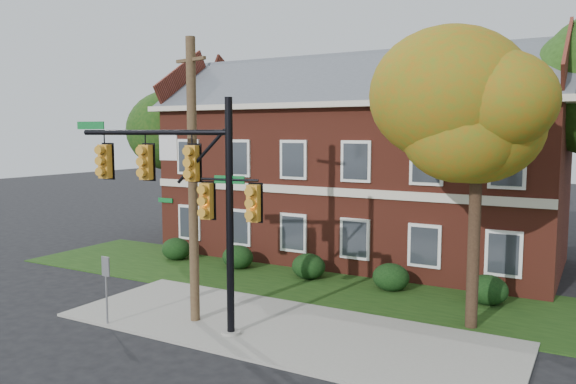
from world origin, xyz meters
The scene contains 15 objects.
ground centered at (0.00, 0.00, 0.00)m, with size 120.00×120.00×0.00m, color black.
sidewalk centered at (0.00, 1.00, 0.04)m, with size 14.00×5.00×0.08m, color gray.
grass_strip centered at (0.00, 6.00, 0.02)m, with size 30.00×6.00×0.04m, color #193811.
apartment_building centered at (-2.00, 11.95, 4.99)m, with size 18.80×8.80×9.74m.
hedge_far_left centered at (-9.00, 6.70, 0.53)m, with size 1.40×1.26×1.05m, color black.
hedge_left centered at (-5.50, 6.70, 0.53)m, with size 1.40×1.26×1.05m, color black.
hedge_center centered at (-2.00, 6.70, 0.53)m, with size 1.40×1.26×1.05m, color black.
hedge_right centered at (1.50, 6.70, 0.53)m, with size 1.40×1.26×1.05m, color black.
hedge_far_right centered at (5.00, 6.70, 0.53)m, with size 1.40×1.26×1.05m, color black.
tree_near_right centered at (5.22, 3.87, 6.67)m, with size 4.50×4.25×8.58m.
tree_left_rear centered at (-11.73, 10.84, 6.68)m, with size 5.40×5.10×8.88m.
tree_far_rear centered at (-0.66, 19.79, 8.84)m, with size 6.84×6.46×11.52m.
traffic_signal centered at (-2.23, -0.40, 4.32)m, with size 6.18×1.18×6.96m.
utility_pole centered at (-2.70, 0.26, 4.48)m, with size 1.36×0.44×8.83m.
sign_post centered at (-4.86, -1.34, 1.48)m, with size 0.32×0.06×2.19m.
Camera 1 is at (8.30, -13.27, 5.97)m, focal length 35.00 mm.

